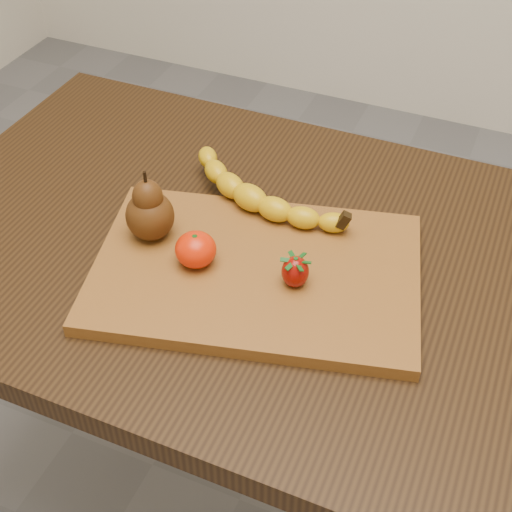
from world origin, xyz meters
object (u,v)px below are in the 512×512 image
at_px(cutting_board, 256,272).
at_px(mandarin, 196,250).
at_px(table, 233,286).
at_px(pear, 149,205).

bearing_deg(cutting_board, mandarin, -176.34).
xyz_separation_m(table, cutting_board, (0.07, -0.06, 0.11)).
height_order(table, cutting_board, cutting_board).
xyz_separation_m(table, pear, (-0.10, -0.05, 0.17)).
xyz_separation_m(pear, mandarin, (0.09, -0.03, -0.03)).
bearing_deg(cutting_board, table, 124.14).
height_order(cutting_board, pear, pear).
height_order(pear, mandarin, pear).
xyz_separation_m(cutting_board, pear, (-0.17, 0.00, 0.06)).
relative_size(cutting_board, mandarin, 7.82).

